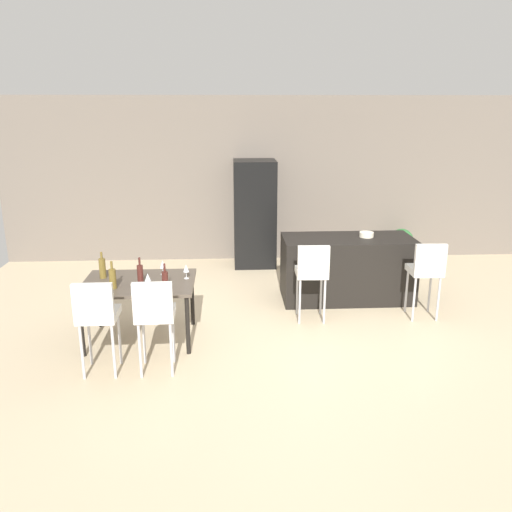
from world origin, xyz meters
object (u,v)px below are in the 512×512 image
object	(u,v)px
wine_glass_near	(163,265)
dining_chair_far	(155,311)
wine_bottle_middle	(113,278)
fruit_bowl	(366,235)
wine_glass_right	(148,277)
wine_glass_far	(186,269)
kitchen_island	(347,268)
wine_bottle_corner	(102,268)
bar_chair_middle	(426,268)
dining_chair_near	(97,313)
wine_bottle_left	(140,275)
bar_chair_left	(312,270)
refrigerator	(255,214)
wine_bottle_inner	(165,280)
potted_plant	(401,243)
dining_table	(139,287)

from	to	relation	value
wine_glass_near	dining_chair_far	bearing A→B (deg)	-88.07
wine_bottle_middle	fruit_bowl	world-z (taller)	wine_bottle_middle
wine_glass_right	fruit_bowl	size ratio (longest dim) A/B	0.86
wine_glass_far	kitchen_island	bearing A→B (deg)	27.48
wine_bottle_corner	fruit_bowl	bearing A→B (deg)	17.68
bar_chair_middle	dining_chair_far	world-z (taller)	same
kitchen_island	wine_glass_far	xyz separation A→B (m)	(-2.22, -1.16, 0.40)
dining_chair_near	wine_bottle_corner	world-z (taller)	wine_bottle_corner
kitchen_island	bar_chair_middle	size ratio (longest dim) A/B	1.77
wine_bottle_left	dining_chair_far	bearing A→B (deg)	-70.79
wine_bottle_left	wine_bottle_middle	bearing A→B (deg)	-161.62
kitchen_island	fruit_bowl	distance (m)	0.56
kitchen_island	wine_glass_far	bearing A→B (deg)	-152.52
wine_bottle_middle	wine_glass_far	size ratio (longest dim) A/B	1.85
kitchen_island	wine_bottle_left	world-z (taller)	wine_bottle_left
wine_glass_right	bar_chair_left	bearing A→B (deg)	18.79
bar_chair_left	dining_chair_near	distance (m)	2.75
wine_glass_near	wine_glass_right	bearing A→B (deg)	-102.94
bar_chair_middle	refrigerator	distance (m)	3.32
bar_chair_left	wine_bottle_inner	world-z (taller)	bar_chair_left
wine_bottle_left	dining_chair_near	bearing A→B (deg)	-115.69
wine_glass_right	wine_glass_near	distance (m)	0.50
wine_bottle_inner	potted_plant	size ratio (longest dim) A/B	0.50
bar_chair_middle	wine_glass_far	distance (m)	3.10
bar_chair_middle	wine_glass_right	bearing A→B (deg)	-169.02
wine_bottle_middle	wine_glass_far	world-z (taller)	wine_bottle_middle
dining_table	wine_bottle_inner	size ratio (longest dim) A/B	4.28
bar_chair_left	refrigerator	size ratio (longest dim) A/B	0.57
dining_table	wine_glass_far	size ratio (longest dim) A/B	7.49
bar_chair_middle	wine_bottle_inner	distance (m)	3.37
dining_chair_near	fruit_bowl	xyz separation A→B (m)	(3.34, 2.11, 0.26)
wine_glass_right	wine_bottle_left	bearing A→B (deg)	134.95
wine_glass_far	potted_plant	size ratio (longest dim) A/B	0.28
wine_bottle_middle	fruit_bowl	size ratio (longest dim) A/B	1.59
bar_chair_left	wine_bottle_corner	bearing A→B (deg)	-173.58
kitchen_island	wine_bottle_left	xyz separation A→B (m)	(-2.73, -1.37, 0.41)
bar_chair_middle	refrigerator	size ratio (longest dim) A/B	0.57
bar_chair_left	dining_table	xyz separation A→B (m)	(-2.14, -0.45, -0.02)
wine_glass_near	dining_chair_near	bearing A→B (deg)	-116.75
wine_bottle_corner	dining_chair_far	bearing A→B (deg)	-53.35
bar_chair_left	dining_chair_far	world-z (taller)	same
wine_glass_right	potted_plant	size ratio (longest dim) A/B	0.28
bar_chair_left	fruit_bowl	bearing A→B (deg)	42.12
bar_chair_left	fruit_bowl	xyz separation A→B (m)	(0.91, 0.82, 0.26)
wine_bottle_corner	potted_plant	bearing A→B (deg)	31.68
fruit_bowl	wine_glass_right	bearing A→B (deg)	-152.65
wine_bottle_inner	wine_glass_far	distance (m)	0.43
wine_bottle_corner	wine_glass_near	world-z (taller)	wine_bottle_corner
dining_table	wine_bottle_left	world-z (taller)	wine_bottle_left
dining_chair_far	wine_bottle_inner	distance (m)	0.57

